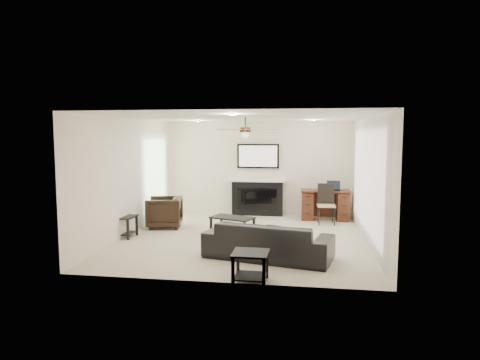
{
  "coord_description": "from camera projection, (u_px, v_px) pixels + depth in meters",
  "views": [
    {
      "loc": [
        1.22,
        -8.69,
        2.14
      ],
      "look_at": [
        -0.11,
        0.11,
        1.2
      ],
      "focal_mm": 32.0,
      "sensor_mm": 36.0,
      "label": 1
    }
  ],
  "objects": [
    {
      "name": "end_table_left",
      "position": [
        123.0,
        227.0,
        8.98
      ],
      "size": [
        0.52,
        0.52,
        0.45
      ],
      "primitive_type": "cube",
      "rotation": [
        0.0,
        0.0,
        -0.05
      ],
      "color": "black",
      "rests_on": "ground"
    },
    {
      "name": "end_table_near",
      "position": [
        250.0,
        267.0,
        6.23
      ],
      "size": [
        0.53,
        0.53,
        0.45
      ],
      "primitive_type": "cube",
      "rotation": [
        0.0,
        0.0,
        -0.01
      ],
      "color": "black",
      "rests_on": "ground"
    },
    {
      "name": "fireplace_unit",
      "position": [
        257.0,
        180.0,
        11.39
      ],
      "size": [
        1.52,
        0.34,
        1.91
      ],
      "primitive_type": "cube",
      "color": "black",
      "rests_on": "ground"
    },
    {
      "name": "desk_chair",
      "position": [
        326.0,
        204.0,
        10.26
      ],
      "size": [
        0.44,
        0.46,
        0.97
      ],
      "primitive_type": "cube",
      "rotation": [
        0.0,
        0.0,
        0.05
      ],
      "color": "black",
      "rests_on": "ground"
    },
    {
      "name": "desk",
      "position": [
        325.0,
        205.0,
        10.81
      ],
      "size": [
        1.22,
        0.56,
        0.76
      ],
      "primitive_type": "cube",
      "color": "#371B0D",
      "rests_on": "ground"
    },
    {
      "name": "armchair",
      "position": [
        164.0,
        212.0,
        9.92
      ],
      "size": [
        0.91,
        0.9,
        0.72
      ],
      "primitive_type": "imported",
      "rotation": [
        0.0,
        0.0,
        -1.39
      ],
      "color": "black",
      "rests_on": "ground"
    },
    {
      "name": "laptop",
      "position": [
        334.0,
        186.0,
        10.71
      ],
      "size": [
        0.33,
        0.24,
        0.23
      ],
      "primitive_type": "cube",
      "color": "black",
      "rests_on": "desk"
    },
    {
      "name": "sofa",
      "position": [
        268.0,
        240.0,
        7.42
      ],
      "size": [
        2.33,
        1.33,
        0.64
      ],
      "primitive_type": "imported",
      "rotation": [
        0.0,
        0.0,
        2.91
      ],
      "color": "black",
      "rests_on": "ground"
    },
    {
      "name": "room_shell",
      "position": [
        254.0,
        157.0,
        8.82
      ],
      "size": [
        5.5,
        5.54,
        2.52
      ],
      "color": "beige",
      "rests_on": "ground"
    },
    {
      "name": "coffee_table",
      "position": [
        232.0,
        226.0,
        9.14
      ],
      "size": [
        1.02,
        0.79,
        0.4
      ],
      "primitive_type": "cube",
      "rotation": [
        0.0,
        0.0,
        -0.37
      ],
      "color": "black",
      "rests_on": "ground"
    }
  ]
}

